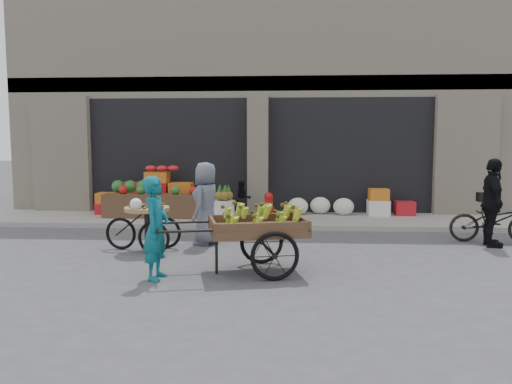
# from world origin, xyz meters

# --- Properties ---
(ground) EXTENTS (80.00, 80.00, 0.00)m
(ground) POSITION_xyz_m (0.00, 0.00, 0.00)
(ground) COLOR #424244
(ground) RESTS_ON ground
(sidewalk) EXTENTS (18.00, 2.20, 0.12)m
(sidewalk) POSITION_xyz_m (0.00, 4.10, 0.06)
(sidewalk) COLOR gray
(sidewalk) RESTS_ON ground
(building) EXTENTS (14.00, 6.45, 7.00)m
(building) POSITION_xyz_m (0.00, 8.03, 3.37)
(building) COLOR beige
(building) RESTS_ON ground
(fruit_display) EXTENTS (3.10, 1.12, 1.24)m
(fruit_display) POSITION_xyz_m (-2.48, 4.38, 0.67)
(fruit_display) COLOR red
(fruit_display) RESTS_ON sidewalk
(pineapple_bin) EXTENTS (0.52, 0.52, 0.50)m
(pineapple_bin) POSITION_xyz_m (-0.75, 3.60, 0.37)
(pineapple_bin) COLOR silver
(pineapple_bin) RESTS_ON sidewalk
(fire_hydrant) EXTENTS (0.22, 0.22, 0.71)m
(fire_hydrant) POSITION_xyz_m (0.35, 3.55, 0.50)
(fire_hydrant) COLOR #A5140F
(fire_hydrant) RESTS_ON sidewalk
(orange_bucket) EXTENTS (0.32, 0.32, 0.30)m
(orange_bucket) POSITION_xyz_m (0.85, 3.50, 0.27)
(orange_bucket) COLOR orange
(orange_bucket) RESTS_ON sidewalk
(right_bay_goods) EXTENTS (3.35, 0.60, 0.70)m
(right_bay_goods) POSITION_xyz_m (2.61, 4.70, 0.41)
(right_bay_goods) COLOR silver
(right_bay_goods) RESTS_ON sidewalk
(seated_person) EXTENTS (0.51, 0.43, 0.93)m
(seated_person) POSITION_xyz_m (-0.35, 4.20, 0.58)
(seated_person) COLOR black
(seated_person) RESTS_ON sidewalk
(banana_cart) EXTENTS (2.68, 1.57, 1.05)m
(banana_cart) POSITION_xyz_m (0.30, -0.70, 0.77)
(banana_cart) COLOR brown
(banana_cart) RESTS_ON ground
(vendor_woman) EXTENTS (0.41, 0.59, 1.56)m
(vendor_woman) POSITION_xyz_m (-1.14, -1.16, 0.78)
(vendor_woman) COLOR #0E6271
(vendor_woman) RESTS_ON ground
(tricycle_cart) EXTENTS (1.45, 0.95, 0.95)m
(tricycle_cart) POSITION_xyz_m (-1.83, 0.70, 0.57)
(tricycle_cart) COLOR #9E7F51
(tricycle_cart) RESTS_ON ground
(vendor_grey) EXTENTS (0.72, 0.92, 1.65)m
(vendor_grey) POSITION_xyz_m (-0.82, 1.40, 0.82)
(vendor_grey) COLOR slate
(vendor_grey) RESTS_ON ground
(bicycle) EXTENTS (1.77, 0.77, 0.90)m
(bicycle) POSITION_xyz_m (5.01, 1.94, 0.45)
(bicycle) COLOR black
(bicycle) RESTS_ON ground
(cyclist) EXTENTS (0.53, 1.06, 1.74)m
(cyclist) POSITION_xyz_m (4.81, 1.54, 0.87)
(cyclist) COLOR black
(cyclist) RESTS_ON ground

